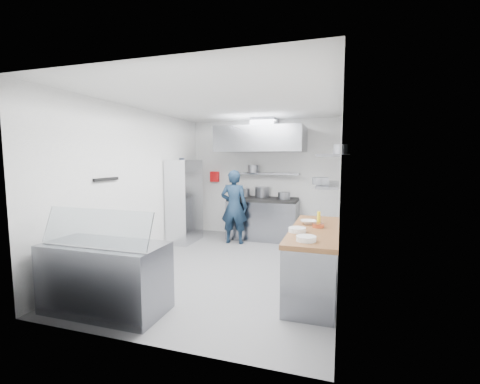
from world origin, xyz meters
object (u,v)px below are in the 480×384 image
(gas_range, at_px, (263,220))
(wire_rack, at_px, (185,201))
(chef, at_px, (234,207))
(display_case, at_px, (106,277))

(gas_range, xyz_separation_m, wire_rack, (-1.63, -0.79, 0.48))
(gas_range, bearing_deg, chef, -131.29)
(gas_range, height_order, chef, chef)
(chef, relative_size, wire_rack, 0.88)
(gas_range, bearing_deg, display_case, -103.99)
(gas_range, height_order, display_case, gas_range)
(wire_rack, bearing_deg, chef, 10.05)
(chef, distance_m, display_case, 3.56)
(chef, xyz_separation_m, wire_rack, (-1.11, -0.20, 0.11))
(display_case, bearing_deg, wire_rack, 100.42)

